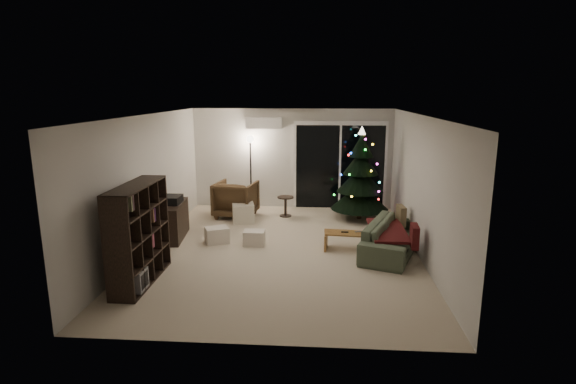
# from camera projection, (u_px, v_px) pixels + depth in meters

# --- Properties ---
(room) EXTENTS (6.50, 7.51, 2.60)m
(room) POSITION_uv_depth(u_px,v_px,m) (308.00, 182.00, 9.63)
(room) COLOR beige
(room) RESTS_ON ground
(bookshelf) EXTENTS (0.89, 1.59, 1.55)m
(bookshelf) POSITION_uv_depth(u_px,v_px,m) (127.00, 234.00, 6.89)
(bookshelf) COLOR black
(bookshelf) RESTS_ON floor
(media_cabinet) EXTENTS (0.55, 1.20, 0.72)m
(media_cabinet) POSITION_uv_depth(u_px,v_px,m) (173.00, 221.00, 9.04)
(media_cabinet) COLOR black
(media_cabinet) RESTS_ON floor
(stereo) EXTENTS (0.37, 0.43, 0.15)m
(stereo) POSITION_uv_depth(u_px,v_px,m) (171.00, 200.00, 8.94)
(stereo) COLOR black
(stereo) RESTS_ON media_cabinet
(armchair) EXTENTS (1.04, 1.07, 0.85)m
(armchair) POSITION_uv_depth(u_px,v_px,m) (236.00, 199.00, 10.61)
(armchair) COLOR #4E3B23
(armchair) RESTS_ON floor
(ottoman) EXTENTS (0.57, 0.57, 0.43)m
(ottoman) POSITION_uv_depth(u_px,v_px,m) (243.00, 213.00, 10.20)
(ottoman) COLOR beige
(ottoman) RESTS_ON floor
(cardboard_box_a) EXTENTS (0.53, 0.48, 0.31)m
(cardboard_box_a) POSITION_uv_depth(u_px,v_px,m) (217.00, 235.00, 8.80)
(cardboard_box_a) COLOR #FBE4CD
(cardboard_box_a) RESTS_ON floor
(cardboard_box_b) EXTENTS (0.41, 0.31, 0.28)m
(cardboard_box_b) POSITION_uv_depth(u_px,v_px,m) (254.00, 238.00, 8.68)
(cardboard_box_b) COLOR #FBE4CD
(cardboard_box_b) RESTS_ON floor
(side_table) EXTENTS (0.44, 0.44, 0.48)m
(side_table) POSITION_uv_depth(u_px,v_px,m) (286.00, 206.00, 10.67)
(side_table) COLOR black
(side_table) RESTS_ON floor
(floor_lamp) EXTENTS (0.29, 0.29, 1.80)m
(floor_lamp) POSITION_uv_depth(u_px,v_px,m) (251.00, 174.00, 11.22)
(floor_lamp) COLOR black
(floor_lamp) RESTS_ON floor
(sofa) EXTENTS (1.44, 2.15, 0.59)m
(sofa) POSITION_uv_depth(u_px,v_px,m) (393.00, 237.00, 8.25)
(sofa) COLOR #424F3A
(sofa) RESTS_ON floor
(sofa_throw) EXTENTS (0.63, 1.44, 0.05)m
(sofa_throw) POSITION_uv_depth(u_px,v_px,m) (387.00, 230.00, 8.23)
(sofa_throw) COLOR #51161A
(sofa_throw) RESTS_ON sofa
(cushion_a) EXTENTS (0.15, 0.39, 0.38)m
(cushion_a) POSITION_uv_depth(u_px,v_px,m) (401.00, 215.00, 8.81)
(cushion_a) COLOR #7E6E4E
(cushion_a) RESTS_ON sofa
(cushion_b) EXTENTS (0.14, 0.39, 0.38)m
(cushion_b) POSITION_uv_depth(u_px,v_px,m) (414.00, 236.00, 7.55)
(cushion_b) COLOR #51161A
(cushion_b) RESTS_ON sofa
(coffee_table) EXTENTS (1.09, 0.47, 0.34)m
(coffee_table) POSITION_uv_depth(u_px,v_px,m) (353.00, 241.00, 8.41)
(coffee_table) COLOR #A67331
(coffee_table) RESTS_ON floor
(remote_a) EXTENTS (0.13, 0.04, 0.02)m
(remote_a) POSITION_uv_depth(u_px,v_px,m) (345.00, 232.00, 8.38)
(remote_a) COLOR black
(remote_a) RESTS_ON coffee_table
(remote_b) EXTENTS (0.13, 0.08, 0.02)m
(remote_b) POSITION_uv_depth(u_px,v_px,m) (358.00, 231.00, 8.41)
(remote_b) COLOR slate
(remote_b) RESTS_ON coffee_table
(christmas_tree) EXTENTS (1.72, 1.72, 2.15)m
(christmas_tree) POSITION_uv_depth(u_px,v_px,m) (360.00, 174.00, 10.27)
(christmas_tree) COLOR black
(christmas_tree) RESTS_ON floor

